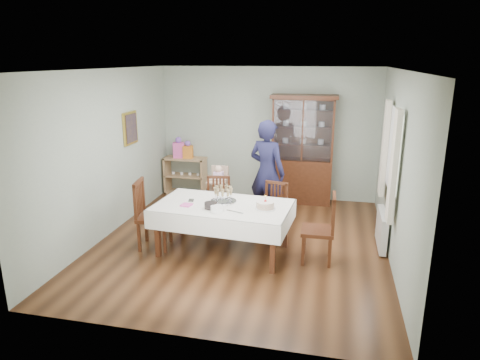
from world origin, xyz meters
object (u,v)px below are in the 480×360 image
(champagne_tray, at_px, (223,197))
(woman, at_px, (267,172))
(dining_table, at_px, (223,228))
(chair_end_left, at_px, (154,227))
(sideboard, at_px, (186,176))
(gift_bag_pink, at_px, (179,148))
(china_cabinet, at_px, (303,148))
(chair_far_right, at_px, (272,222))
(birthday_cake, at_px, (265,205))
(chair_end_right, at_px, (318,241))
(chair_far_left, at_px, (218,215))
(high_chair, at_px, (219,196))
(gift_bag_orange, at_px, (188,150))

(champagne_tray, bearing_deg, woman, 69.39)
(dining_table, distance_m, chair_end_left, 1.11)
(sideboard, height_order, gift_bag_pink, gift_bag_pink)
(gift_bag_pink, bearing_deg, chair_end_left, -78.13)
(dining_table, height_order, china_cabinet, china_cabinet)
(chair_far_right, xyz_separation_m, birthday_cake, (0.00, -0.76, 0.54))
(chair_end_right, bearing_deg, chair_far_left, -116.10)
(chair_end_left, height_order, chair_end_right, chair_end_left)
(champagne_tray, height_order, gift_bag_pink, gift_bag_pink)
(china_cabinet, distance_m, woman, 1.40)
(high_chair, height_order, gift_bag_pink, gift_bag_pink)
(chair_end_right, distance_m, gift_bag_orange, 3.98)
(dining_table, distance_m, woman, 1.52)
(dining_table, xyz_separation_m, woman, (0.44, 1.35, 0.54))
(high_chair, distance_m, champagne_tray, 1.52)
(dining_table, relative_size, chair_far_right, 2.30)
(chair_end_left, bearing_deg, chair_end_right, -97.29)
(chair_end_left, height_order, champagne_tray, chair_end_left)
(dining_table, height_order, chair_end_left, chair_end_left)
(chair_end_right, relative_size, gift_bag_orange, 2.70)
(high_chair, xyz_separation_m, birthday_cake, (1.12, -1.54, 0.44))
(gift_bag_pink, bearing_deg, gift_bag_orange, 0.00)
(birthday_cake, height_order, gift_bag_orange, gift_bag_orange)
(sideboard, relative_size, birthday_cake, 3.02)
(woman, relative_size, gift_bag_orange, 4.94)
(china_cabinet, height_order, birthday_cake, china_cabinet)
(champagne_tray, bearing_deg, chair_far_right, 41.86)
(chair_far_right, xyz_separation_m, gift_bag_pink, (-2.32, 1.93, 0.73))
(chair_far_left, bearing_deg, sideboard, 114.01)
(woman, bearing_deg, chair_end_left, 64.49)
(chair_end_right, xyz_separation_m, woman, (-0.98, 1.35, 0.63))
(chair_end_right, bearing_deg, chair_far_right, -133.74)
(chair_end_right, height_order, gift_bag_pink, gift_bag_pink)
(birthday_cake, distance_m, gift_bag_orange, 3.43)
(high_chair, relative_size, birthday_cake, 3.26)
(dining_table, xyz_separation_m, high_chair, (-0.48, 1.49, -0.01))
(chair_end_left, height_order, high_chair, chair_end_left)
(chair_far_left, relative_size, birthday_cake, 3.08)
(gift_bag_pink, xyz_separation_m, gift_bag_orange, (0.21, 0.00, -0.03))
(china_cabinet, xyz_separation_m, champagne_tray, (-0.97, -2.53, -0.29))
(dining_table, bearing_deg, gift_bag_pink, 122.31)
(chair_end_left, distance_m, champagne_tray, 1.21)
(chair_far_left, relative_size, gift_bag_orange, 2.45)
(sideboard, xyz_separation_m, high_chair, (1.07, -1.18, -0.02))
(sideboard, distance_m, champagne_tray, 3.01)
(china_cabinet, height_order, chair_end_left, china_cabinet)
(chair_far_left, relative_size, high_chair, 0.95)
(dining_table, bearing_deg, chair_end_left, -176.80)
(birthday_cake, bearing_deg, high_chair, 126.12)
(high_chair, height_order, birthday_cake, high_chair)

